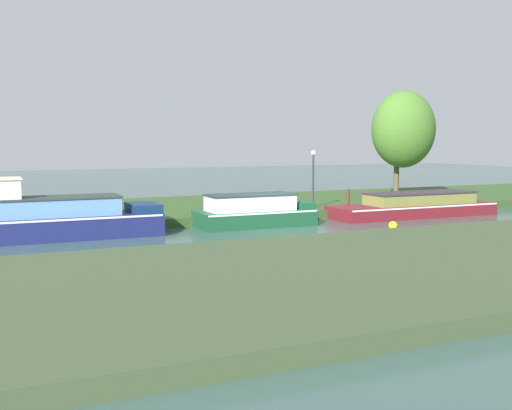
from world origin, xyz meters
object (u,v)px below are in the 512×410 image
(forest_narrowboat, at_px, (255,212))
(willow_tree_left, at_px, (403,130))
(mooring_post_near, at_px, (348,198))
(channel_buoy, at_px, (393,226))
(lamp_post, at_px, (313,172))
(navy_cruiser, at_px, (54,219))
(maroon_barge, at_px, (415,206))

(forest_narrowboat, distance_m, willow_tree_left, 13.08)
(willow_tree_left, height_order, mooring_post_near, willow_tree_left)
(willow_tree_left, height_order, channel_buoy, willow_tree_left)
(mooring_post_near, height_order, channel_buoy, mooring_post_near)
(mooring_post_near, bearing_deg, lamp_post, 161.12)
(navy_cruiser, height_order, willow_tree_left, willow_tree_left)
(mooring_post_near, bearing_deg, willow_tree_left, 30.22)
(forest_narrowboat, relative_size, channel_buoy, 13.67)
(maroon_barge, distance_m, navy_cruiser, 16.67)
(willow_tree_left, xyz_separation_m, channel_buoy, (-6.95, -8.37, -4.09))
(forest_narrowboat, xyz_separation_m, channel_buoy, (4.60, -3.44, -0.42))
(lamp_post, xyz_separation_m, mooring_post_near, (1.62, -0.55, -1.31))
(willow_tree_left, bearing_deg, maroon_barge, -121.69)
(forest_narrowboat, distance_m, lamp_post, 4.74)
(willow_tree_left, distance_m, mooring_post_near, 7.68)
(forest_narrowboat, xyz_separation_m, willow_tree_left, (11.55, 4.93, 3.67))
(maroon_barge, xyz_separation_m, forest_narrowboat, (-8.51, 0.00, 0.12))
(maroon_barge, distance_m, channel_buoy, 5.21)
(forest_narrowboat, bearing_deg, willow_tree_left, 23.10)
(navy_cruiser, distance_m, lamp_post, 12.40)
(navy_cruiser, relative_size, willow_tree_left, 1.31)
(forest_narrowboat, height_order, mooring_post_near, forest_narrowboat)
(navy_cruiser, bearing_deg, lamp_post, 9.45)
(lamp_post, bearing_deg, maroon_barge, -24.13)
(navy_cruiser, height_order, lamp_post, lamp_post)
(maroon_barge, distance_m, willow_tree_left, 6.92)
(mooring_post_near, bearing_deg, channel_buoy, -101.62)
(navy_cruiser, height_order, mooring_post_near, navy_cruiser)
(forest_narrowboat, bearing_deg, maroon_barge, -0.00)
(navy_cruiser, xyz_separation_m, willow_tree_left, (19.71, 4.93, 3.56))
(maroon_barge, distance_m, mooring_post_near, 3.26)
(maroon_barge, bearing_deg, forest_narrowboat, 180.00)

